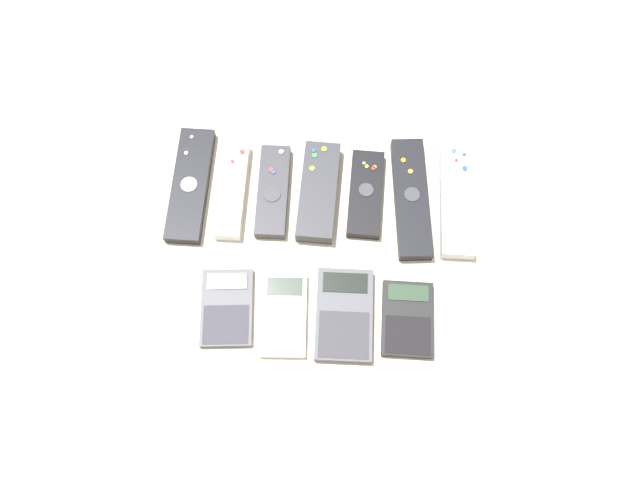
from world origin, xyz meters
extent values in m
plane|color=beige|center=(0.00, 0.00, 0.00)|extent=(3.00, 3.00, 0.00)
cube|color=black|center=(-0.22, 0.12, 0.01)|extent=(0.06, 0.21, 0.02)
cylinder|color=#99999E|center=(-0.22, 0.12, 0.02)|extent=(0.03, 0.03, 0.00)
cylinder|color=silver|center=(-0.23, 0.21, 0.02)|extent=(0.01, 0.01, 0.00)
cylinder|color=silver|center=(-0.23, 0.18, 0.02)|extent=(0.01, 0.01, 0.00)
cube|color=white|center=(-0.15, 0.12, 0.01)|extent=(0.04, 0.17, 0.02)
cylinder|color=silver|center=(-0.15, 0.12, 0.02)|extent=(0.03, 0.03, 0.00)
cylinder|color=red|center=(-0.14, 0.18, 0.02)|extent=(0.01, 0.01, 0.00)
cylinder|color=red|center=(-0.15, 0.16, 0.02)|extent=(0.01, 0.01, 0.00)
cube|color=#333338|center=(-0.08, 0.12, 0.01)|extent=(0.05, 0.16, 0.02)
cylinder|color=#38383D|center=(-0.08, 0.11, 0.02)|extent=(0.03, 0.03, 0.00)
cylinder|color=silver|center=(-0.07, 0.19, 0.02)|extent=(0.01, 0.01, 0.00)
cylinder|color=blue|center=(-0.08, 0.15, 0.02)|extent=(0.01, 0.01, 0.00)
cylinder|color=red|center=(-0.09, 0.15, 0.02)|extent=(0.01, 0.01, 0.00)
cube|color=#333338|center=(-0.01, 0.12, 0.01)|extent=(0.07, 0.17, 0.03)
cylinder|color=green|center=(-0.02, 0.18, 0.03)|extent=(0.01, 0.01, 0.00)
cylinder|color=yellow|center=(0.00, 0.19, 0.03)|extent=(0.01, 0.01, 0.00)
cylinder|color=blue|center=(-0.02, 0.19, 0.03)|extent=(0.01, 0.01, 0.00)
cylinder|color=yellow|center=(-0.02, 0.15, 0.03)|extent=(0.01, 0.01, 0.00)
cube|color=black|center=(0.07, 0.12, 0.01)|extent=(0.06, 0.16, 0.02)
cylinder|color=#38383D|center=(0.07, 0.12, 0.02)|extent=(0.02, 0.02, 0.00)
cylinder|color=silver|center=(0.07, 0.17, 0.02)|extent=(0.01, 0.01, 0.00)
cylinder|color=orange|center=(0.09, 0.17, 0.02)|extent=(0.01, 0.01, 0.00)
cylinder|color=red|center=(0.08, 0.16, 0.02)|extent=(0.01, 0.01, 0.00)
cylinder|color=yellow|center=(0.07, 0.17, 0.02)|extent=(0.01, 0.01, 0.00)
cube|color=black|center=(0.15, 0.12, 0.01)|extent=(0.07, 0.21, 0.02)
cylinder|color=#38383D|center=(0.15, 0.12, 0.02)|extent=(0.03, 0.03, 0.00)
cylinder|color=orange|center=(0.13, 0.18, 0.02)|extent=(0.01, 0.01, 0.00)
cylinder|color=yellow|center=(0.14, 0.16, 0.02)|extent=(0.01, 0.01, 0.00)
cube|color=silver|center=(0.22, 0.12, 0.01)|extent=(0.06, 0.21, 0.02)
cylinder|color=green|center=(0.22, 0.20, 0.02)|extent=(0.01, 0.01, 0.00)
cylinder|color=red|center=(0.22, 0.18, 0.02)|extent=(0.01, 0.01, 0.00)
cylinder|color=blue|center=(0.23, 0.19, 0.02)|extent=(0.01, 0.01, 0.00)
cylinder|color=blue|center=(0.23, 0.17, 0.02)|extent=(0.01, 0.01, 0.00)
cube|color=#4C4C51|center=(-0.14, -0.08, 0.01)|extent=(0.09, 0.13, 0.01)
cube|color=#333D33|center=(-0.14, -0.04, 0.01)|extent=(0.06, 0.03, 0.00)
cube|color=#33323A|center=(-0.14, -0.11, 0.01)|extent=(0.07, 0.06, 0.00)
cube|color=silver|center=(-0.05, -0.09, 0.01)|extent=(0.07, 0.13, 0.01)
cube|color=#333D33|center=(-0.05, -0.05, 0.01)|extent=(0.06, 0.03, 0.00)
cube|color=#7D7BA8|center=(-0.05, -0.12, 0.01)|extent=(0.06, 0.07, 0.00)
cube|color=#4C4C51|center=(0.04, -0.09, 0.01)|extent=(0.09, 0.14, 0.02)
cube|color=black|center=(0.04, -0.04, 0.02)|extent=(0.07, 0.03, 0.00)
cube|color=#353539|center=(0.04, -0.12, 0.02)|extent=(0.08, 0.07, 0.00)
cube|color=black|center=(0.14, -0.09, 0.01)|extent=(0.08, 0.12, 0.01)
cube|color=#2D422D|center=(0.14, -0.05, 0.02)|extent=(0.06, 0.03, 0.00)
cube|color=black|center=(0.14, -0.11, 0.02)|extent=(0.07, 0.06, 0.00)
camera|label=1|loc=(0.02, -0.33, 0.94)|focal=35.00mm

